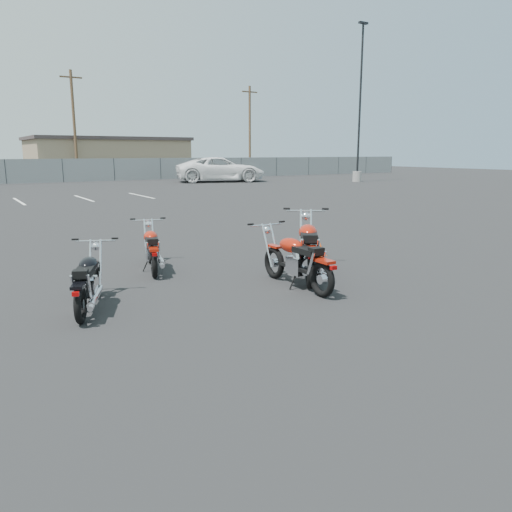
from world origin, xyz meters
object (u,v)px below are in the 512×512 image
motorcycle_front_red (152,249)px  white_van (220,162)px  motorcycle_third_red (309,249)px  motorcycle_second_black (88,282)px  motorcycle_rear_red (297,261)px

motorcycle_front_red → white_van: (15.31, 25.95, 1.09)m
motorcycle_third_red → white_van: (13.02, 28.02, 0.98)m
motorcycle_second_black → motorcycle_third_red: size_ratio=0.84×
motorcycle_front_red → motorcycle_rear_red: size_ratio=0.91×
motorcycle_front_red → motorcycle_rear_red: (1.68, -2.54, 0.04)m
motorcycle_third_red → motorcycle_rear_red: size_ratio=1.06×
white_van → motorcycle_third_red: bearing=173.0°
motorcycle_third_red → white_van: size_ratio=0.28×
motorcycle_front_red → motorcycle_rear_red: 3.05m
white_van → motorcycle_front_red: bearing=167.4°
motorcycle_rear_red → white_van: white_van is taller
motorcycle_rear_red → white_van: size_ratio=0.26×
motorcycle_third_red → white_van: bearing=65.1°
motorcycle_second_black → white_van: size_ratio=0.23×
motorcycle_front_red → white_van: white_van is taller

